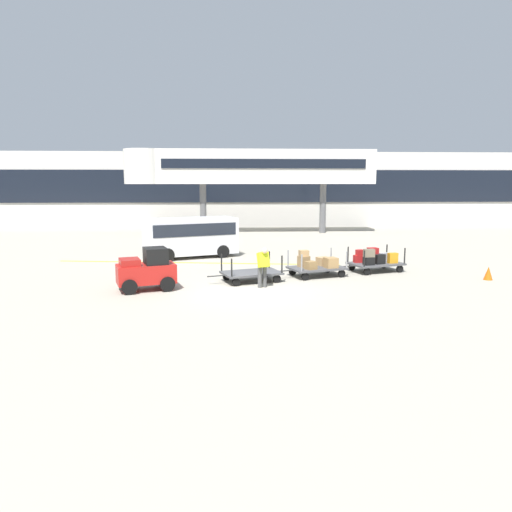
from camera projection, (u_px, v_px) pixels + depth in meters
name	position (u px, v px, depth m)	size (l,w,h in m)	color
ground_plane	(249.00, 290.00, 17.94)	(120.00, 120.00, 0.00)	#A8A08E
apron_lead_line	(197.00, 263.00, 23.96)	(14.14, 0.20, 0.01)	yellow
terminal_building	(237.00, 190.00, 43.07)	(58.30, 2.51, 6.58)	beige
jet_bridge	(241.00, 167.00, 36.90)	(19.12, 3.00, 6.43)	silver
baggage_tug	(147.00, 270.00, 17.86)	(2.34, 1.77, 1.58)	red
baggage_cart_lead	(251.00, 273.00, 19.43)	(3.08, 2.06, 1.10)	#4C4C4F
baggage_cart_middle	(317.00, 265.00, 20.51)	(3.08, 2.06, 1.12)	#4C4C4F
baggage_cart_tail	(375.00, 260.00, 21.56)	(3.08, 2.06, 1.10)	#4C4C4F
baggage_handler	(263.00, 265.00, 18.23)	(0.52, 0.53, 1.56)	#4C4C4C
shuttle_van	(191.00, 234.00, 25.59)	(5.16, 3.51, 2.10)	silver
safety_cone_near	(488.00, 273.00, 19.80)	(0.36, 0.36, 0.55)	#EA590F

